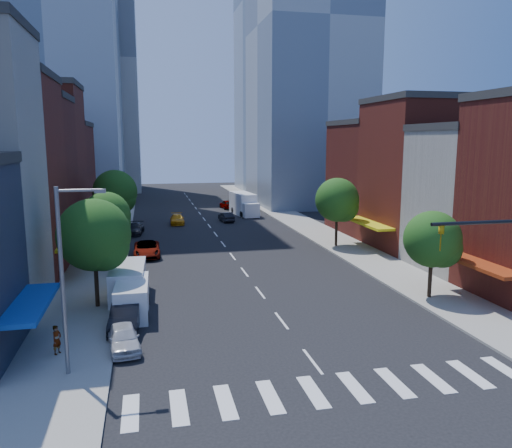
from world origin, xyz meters
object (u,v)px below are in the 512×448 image
(cargo_van_far, at_px, (128,283))
(pedestrian_near, at_px, (57,340))
(traffic_car_far, at_px, (227,204))
(parked_car_second, at_px, (126,316))
(taxi, at_px, (177,219))
(pedestrian_far, at_px, (115,281))
(parked_car_third, at_px, (147,249))
(parked_car_rear, at_px, (135,229))
(cargo_van_near, at_px, (132,299))
(traffic_car_oncoming, at_px, (226,217))
(parked_car_front, at_px, (124,337))
(box_truck, at_px, (244,205))

(cargo_van_far, height_order, pedestrian_near, cargo_van_far)
(cargo_van_far, bearing_deg, traffic_car_far, 74.82)
(parked_car_second, bearing_deg, cargo_van_far, 94.35)
(cargo_van_far, relative_size, taxi, 1.28)
(pedestrian_near, height_order, pedestrian_far, pedestrian_far)
(parked_car_third, height_order, parked_car_rear, parked_car_third)
(cargo_van_near, height_order, traffic_car_far, cargo_van_near)
(parked_car_second, relative_size, parked_car_third, 0.89)
(parked_car_second, height_order, traffic_car_oncoming, parked_car_second)
(parked_car_second, bearing_deg, parked_car_rear, 94.28)
(parked_car_front, distance_m, traffic_car_oncoming, 43.24)
(parked_car_rear, distance_m, taxi, 8.36)
(parked_car_second, xyz_separation_m, taxi, (5.45, 37.75, -0.12))
(parked_car_rear, relative_size, pedestrian_near, 2.93)
(parked_car_rear, xyz_separation_m, pedestrian_far, (-1.00, -24.10, 0.28))
(parked_car_second, relative_size, cargo_van_near, 0.91)
(traffic_car_oncoming, bearing_deg, cargo_van_far, 62.51)
(cargo_van_near, bearing_deg, parked_car_front, -92.18)
(cargo_van_near, distance_m, traffic_car_oncoming, 37.87)
(parked_car_second, xyz_separation_m, box_truck, (15.93, 44.21, 0.78))
(traffic_car_oncoming, bearing_deg, parked_car_second, 65.45)
(parked_car_second, relative_size, parked_car_rear, 1.04)
(cargo_van_far, bearing_deg, pedestrian_far, 126.18)
(parked_car_third, distance_m, parked_car_rear, 12.40)
(parked_car_front, distance_m, cargo_van_far, 8.94)
(traffic_car_far, height_order, pedestrian_far, pedestrian_far)
(cargo_van_near, xyz_separation_m, traffic_car_oncoming, (11.93, 35.94, -0.43))
(parked_car_front, xyz_separation_m, taxi, (5.45, 40.84, -0.02))
(parked_car_third, distance_m, cargo_van_near, 16.69)
(parked_car_front, height_order, parked_car_rear, parked_car_front)
(parked_car_second, bearing_deg, taxi, 86.07)
(taxi, relative_size, pedestrian_near, 2.92)
(cargo_van_near, distance_m, taxi, 35.69)
(parked_car_rear, relative_size, traffic_car_oncoming, 1.14)
(parked_car_second, relative_size, traffic_car_oncoming, 1.19)
(parked_car_third, relative_size, cargo_van_near, 1.03)
(parked_car_rear, distance_m, traffic_car_far, 24.83)
(pedestrian_far, bearing_deg, taxi, 178.31)
(pedestrian_far, bearing_deg, cargo_van_far, 44.03)
(pedestrian_near, relative_size, pedestrian_far, 0.98)
(parked_car_third, bearing_deg, traffic_car_oncoming, 60.47)
(parked_car_third, xyz_separation_m, parked_car_rear, (-1.35, 12.33, -0.08))
(traffic_car_oncoming, bearing_deg, parked_car_rear, 22.74)
(parked_car_second, bearing_deg, parked_car_third, 90.25)
(pedestrian_near, bearing_deg, taxi, 19.86)
(parked_car_front, distance_m, cargo_van_near, 5.55)
(cargo_van_far, xyz_separation_m, box_truck, (15.93, 38.38, 0.35))
(cargo_van_near, height_order, taxi, cargo_van_near)
(traffic_car_oncoming, height_order, box_truck, box_truck)
(parked_car_third, relative_size, cargo_van_far, 0.91)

